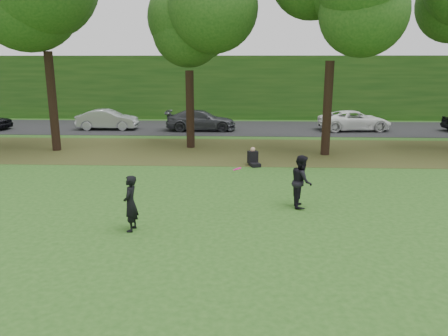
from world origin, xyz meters
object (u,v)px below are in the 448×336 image
Objects in this scene: player_right at (301,181)px; player_left at (131,203)px; frisbee at (237,169)px; seated_person at (253,159)px.

player_left is at bearing 115.39° from player_right.
player_right is at bearing 118.27° from player_left.
frisbee is 0.34× the size of seated_person.
player_left is 8.74m from seated_person.
seated_person is at bearing 14.80° from player_right.
seated_person is at bearing 84.27° from frisbee.
player_left is at bearing -152.46° from frisbee.
frisbee is 6.57m from seated_person.
frisbee is (-2.07, -0.76, 0.57)m from player_right.
player_right is at bearing 20.29° from frisbee.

